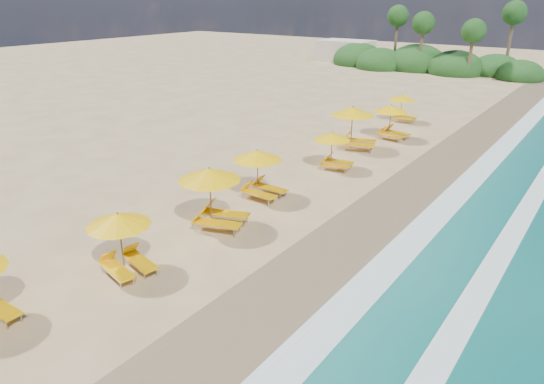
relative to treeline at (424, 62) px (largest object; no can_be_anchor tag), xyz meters
name	(u,v)px	position (x,y,z in m)	size (l,w,h in m)	color
ground	(272,219)	(9.94, -45.51, -1.00)	(160.00, 160.00, 0.00)	tan
wet_sand	(359,245)	(13.94, -45.51, -0.99)	(4.00, 160.00, 0.01)	#7C6549
surf_foam	(430,266)	(16.64, -45.51, -0.97)	(4.00, 160.00, 0.01)	white
station_3	(123,240)	(8.43, -51.84, 0.21)	(2.64, 2.54, 2.16)	olive
station_4	(215,194)	(8.53, -47.42, 0.42)	(3.23, 3.17, 2.53)	olive
station_5	(261,171)	(8.12, -43.88, 0.28)	(2.44, 2.25, 2.27)	olive
station_6	(334,148)	(8.90, -38.41, 0.14)	(2.42, 2.30, 2.03)	olive
station_7	(355,125)	(8.09, -34.43, 0.47)	(3.32, 3.24, 2.61)	olive
station_8	(393,120)	(9.05, -31.06, 0.26)	(2.63, 2.49, 2.24)	olive
station_9	(403,106)	(7.84, -26.20, 0.13)	(2.32, 2.19, 2.01)	olive
treeline	(424,62)	(0.00, 0.00, 0.00)	(25.80, 8.80, 9.74)	#163D14
beach_building	(345,51)	(-12.06, 2.49, 0.40)	(7.00, 5.00, 2.80)	beige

